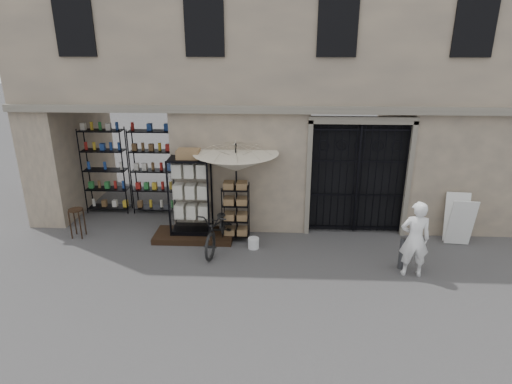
{
  "coord_description": "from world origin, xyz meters",
  "views": [
    {
      "loc": [
        -0.34,
        -8.32,
        4.87
      ],
      "look_at": [
        -0.8,
        1.4,
        1.35
      ],
      "focal_mm": 30.0,
      "sensor_mm": 36.0,
      "label": 1
    }
  ],
  "objects_px": {
    "wire_rack": "(236,213)",
    "white_bucket": "(253,243)",
    "display_cabinet": "(191,200)",
    "steel_bollard": "(402,253)",
    "market_umbrella": "(236,157)",
    "shopkeeper": "(410,274)",
    "wooden_stool": "(77,222)",
    "bicycle": "(219,247)",
    "easel_sign": "(459,220)"
  },
  "relations": [
    {
      "from": "wire_rack",
      "to": "white_bucket",
      "type": "distance_m",
      "value": 0.89
    },
    {
      "from": "market_umbrella",
      "to": "white_bucket",
      "type": "bearing_deg",
      "value": -53.19
    },
    {
      "from": "market_umbrella",
      "to": "shopkeeper",
      "type": "relative_size",
      "value": 1.74
    },
    {
      "from": "wooden_stool",
      "to": "steel_bollard",
      "type": "distance_m",
      "value": 8.0
    },
    {
      "from": "white_bucket",
      "to": "shopkeeper",
      "type": "bearing_deg",
      "value": -17.3
    },
    {
      "from": "easel_sign",
      "to": "market_umbrella",
      "type": "bearing_deg",
      "value": -175.5
    },
    {
      "from": "bicycle",
      "to": "easel_sign",
      "type": "bearing_deg",
      "value": 14.11
    },
    {
      "from": "display_cabinet",
      "to": "steel_bollard",
      "type": "distance_m",
      "value": 5.19
    },
    {
      "from": "wooden_stool",
      "to": "bicycle",
      "type": "bearing_deg",
      "value": -6.69
    },
    {
      "from": "wire_rack",
      "to": "white_bucket",
      "type": "height_order",
      "value": "wire_rack"
    },
    {
      "from": "wire_rack",
      "to": "wooden_stool",
      "type": "height_order",
      "value": "wire_rack"
    },
    {
      "from": "market_umbrella",
      "to": "bicycle",
      "type": "xyz_separation_m",
      "value": [
        -0.39,
        -0.61,
        -2.14
      ]
    },
    {
      "from": "white_bucket",
      "to": "easel_sign",
      "type": "distance_m",
      "value": 5.1
    },
    {
      "from": "display_cabinet",
      "to": "wooden_stool",
      "type": "relative_size",
      "value": 2.76
    },
    {
      "from": "wooden_stool",
      "to": "market_umbrella",
      "type": "bearing_deg",
      "value": 2.5
    },
    {
      "from": "white_bucket",
      "to": "steel_bollard",
      "type": "height_order",
      "value": "steel_bollard"
    },
    {
      "from": "display_cabinet",
      "to": "market_umbrella",
      "type": "distance_m",
      "value": 1.6
    },
    {
      "from": "wooden_stool",
      "to": "easel_sign",
      "type": "height_order",
      "value": "easel_sign"
    },
    {
      "from": "white_bucket",
      "to": "shopkeeper",
      "type": "xyz_separation_m",
      "value": [
        3.48,
        -1.08,
        -0.13
      ]
    },
    {
      "from": "display_cabinet",
      "to": "wooden_stool",
      "type": "bearing_deg",
      "value": -179.8
    },
    {
      "from": "white_bucket",
      "to": "easel_sign",
      "type": "height_order",
      "value": "easel_sign"
    },
    {
      "from": "white_bucket",
      "to": "display_cabinet",
      "type": "bearing_deg",
      "value": 160.78
    },
    {
      "from": "white_bucket",
      "to": "wooden_stool",
      "type": "distance_m",
      "value": 4.59
    },
    {
      "from": "market_umbrella",
      "to": "easel_sign",
      "type": "distance_m",
      "value": 5.71
    },
    {
      "from": "shopkeeper",
      "to": "easel_sign",
      "type": "bearing_deg",
      "value": -131.6
    },
    {
      "from": "display_cabinet",
      "to": "steel_bollard",
      "type": "height_order",
      "value": "display_cabinet"
    },
    {
      "from": "white_bucket",
      "to": "steel_bollard",
      "type": "relative_size",
      "value": 0.36
    },
    {
      "from": "easel_sign",
      "to": "wire_rack",
      "type": "bearing_deg",
      "value": -174.13
    },
    {
      "from": "white_bucket",
      "to": "easel_sign",
      "type": "relative_size",
      "value": 0.22
    },
    {
      "from": "market_umbrella",
      "to": "easel_sign",
      "type": "xyz_separation_m",
      "value": [
        5.51,
        -0.12,
        -1.5
      ]
    },
    {
      "from": "steel_bollard",
      "to": "wire_rack",
      "type": "bearing_deg",
      "value": 161.15
    },
    {
      "from": "white_bucket",
      "to": "wooden_stool",
      "type": "relative_size",
      "value": 0.35
    },
    {
      "from": "wooden_stool",
      "to": "steel_bollard",
      "type": "xyz_separation_m",
      "value": [
        7.9,
        -1.25,
        -0.03
      ]
    },
    {
      "from": "display_cabinet",
      "to": "steel_bollard",
      "type": "relative_size",
      "value": 2.84
    },
    {
      "from": "steel_bollard",
      "to": "shopkeeper",
      "type": "height_order",
      "value": "steel_bollard"
    },
    {
      "from": "white_bucket",
      "to": "steel_bollard",
      "type": "bearing_deg",
      "value": -13.86
    },
    {
      "from": "display_cabinet",
      "to": "white_bucket",
      "type": "height_order",
      "value": "display_cabinet"
    },
    {
      "from": "wire_rack",
      "to": "shopkeeper",
      "type": "distance_m",
      "value": 4.31
    },
    {
      "from": "white_bucket",
      "to": "bicycle",
      "type": "relative_size",
      "value": 0.14
    },
    {
      "from": "wooden_stool",
      "to": "easel_sign",
      "type": "distance_m",
      "value": 9.61
    },
    {
      "from": "wire_rack",
      "to": "wooden_stool",
      "type": "bearing_deg",
      "value": -170.38
    },
    {
      "from": "wooden_stool",
      "to": "shopkeeper",
      "type": "relative_size",
      "value": 0.45
    },
    {
      "from": "wire_rack",
      "to": "wooden_stool",
      "type": "relative_size",
      "value": 1.9
    },
    {
      "from": "market_umbrella",
      "to": "bicycle",
      "type": "bearing_deg",
      "value": -122.3
    },
    {
      "from": "steel_bollard",
      "to": "easel_sign",
      "type": "xyz_separation_m",
      "value": [
        1.71,
        1.32,
        0.26
      ]
    },
    {
      "from": "market_umbrella",
      "to": "shopkeeper",
      "type": "xyz_separation_m",
      "value": [
        3.94,
        -1.69,
        -2.14
      ]
    },
    {
      "from": "market_umbrella",
      "to": "wooden_stool",
      "type": "height_order",
      "value": "market_umbrella"
    },
    {
      "from": "market_umbrella",
      "to": "wooden_stool",
      "type": "distance_m",
      "value": 4.46
    },
    {
      "from": "market_umbrella",
      "to": "white_bucket",
      "type": "distance_m",
      "value": 2.15
    },
    {
      "from": "display_cabinet",
      "to": "bicycle",
      "type": "height_order",
      "value": "display_cabinet"
    }
  ]
}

